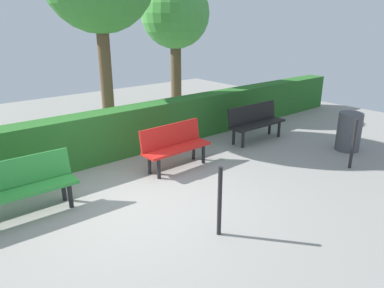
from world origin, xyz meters
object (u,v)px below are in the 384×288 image
Objects in this scene: bench_black at (255,121)px; bench_green at (17,186)px; tree_near at (175,15)px; trash_bin at (349,132)px; bench_red at (175,144)px.

bench_black is 5.43m from bench_green.
bench_black and bench_green have the same top height.
bench_green is at bearing 2.64° from bench_black.
tree_near reaches higher than trash_bin.
bench_red is at bearing 4.11° from bench_black.
tree_near is (-5.53, -3.39, 2.42)m from bench_green.
trash_bin is (-1.05, 1.81, -0.05)m from bench_black.
bench_green is at bearing 31.51° from tree_near.
bench_black reaches higher than trash_bin.
trash_bin is at bearing 166.94° from bench_green.
bench_red is at bearing 52.04° from tree_near.
tree_near is at bearing -79.44° from trash_bin.
trash_bin is at bearing 100.56° from tree_near.
bench_black is at bearing 88.13° from tree_near.
bench_green is (5.43, 0.12, 0.00)m from bench_black.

